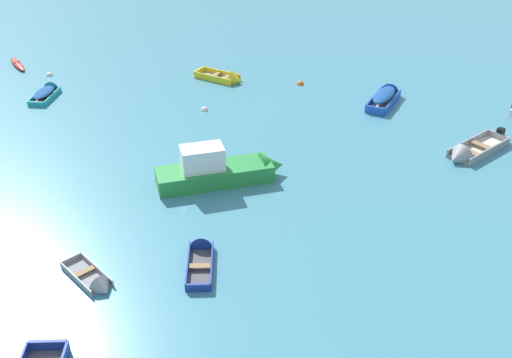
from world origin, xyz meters
name	(u,v)px	position (x,y,z in m)	size (l,w,h in m)	color
rowboat_deep_blue_far_left	(201,253)	(-2.07, 17.09, 0.15)	(1.10, 3.07, 0.87)	#4C4C51
rowboat_grey_outer_left	(96,283)	(-5.73, 15.25, 0.12)	(2.49, 2.52, 0.84)	gray
rowboat_yellow_cluster_inner	(228,79)	(-2.12, 35.84, 0.19)	(3.53, 2.72, 1.08)	gray
rowboat_turquoise_far_right	(48,92)	(-13.32, 33.25, 0.25)	(1.34, 3.06, 1.00)	#99754C
rowboat_blue_midfield_right	(386,95)	(7.86, 32.76, 0.37)	(2.77, 4.06, 1.13)	beige
kayak_red_near_camera	(17,64)	(-17.22, 38.57, 0.15)	(2.22, 2.92, 0.30)	red
motor_launch_green_near_right	(222,169)	(-1.60, 22.90, 0.63)	(6.30, 3.21, 2.18)	#288C3D
rowboat_grey_midfield_left	(467,153)	(10.77, 25.52, 0.20)	(4.09, 3.78, 1.23)	beige
mooring_buoy_far_field	(205,110)	(-3.23, 31.13, 0.00)	(0.43, 0.43, 0.43)	silver
mooring_buoy_midfield	(50,75)	(-14.35, 36.73, 0.00)	(0.47, 0.47, 0.47)	silver
mooring_buoy_between_boats_right	(300,84)	(2.70, 35.42, 0.00)	(0.46, 0.46, 0.46)	orange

